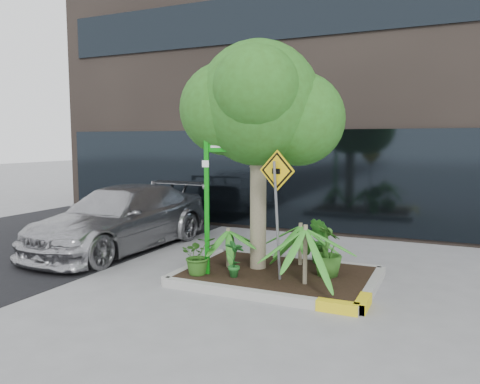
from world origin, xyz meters
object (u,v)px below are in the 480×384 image
at_px(tree, 259,104).
at_px(street_sign_post, 210,187).
at_px(cattle_sign, 277,193).
at_px(parked_car, 121,218).

relative_size(tree, street_sign_post, 1.58).
bearing_deg(street_sign_post, cattle_sign, -18.22).
xyz_separation_m(tree, parked_car, (-3.58, 0.66, -2.35)).
bearing_deg(cattle_sign, parked_car, 176.59).
distance_m(tree, parked_car, 4.34).
bearing_deg(tree, street_sign_post, -132.79).
bearing_deg(parked_car, cattle_sign, -13.78).
bearing_deg(street_sign_post, tree, 28.33).
height_order(tree, parked_car, tree).
distance_m(tree, street_sign_post, 1.68).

